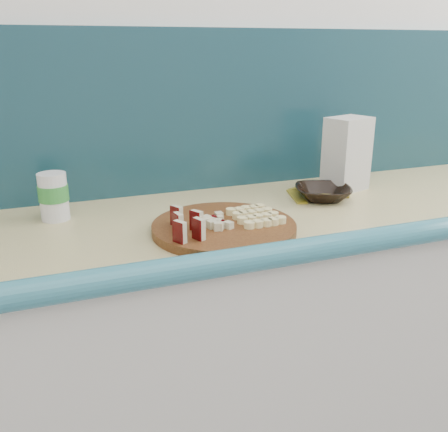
% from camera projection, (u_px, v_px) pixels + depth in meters
% --- Properties ---
extents(kitchen_counter, '(2.20, 0.63, 0.91)m').
position_uv_depth(kitchen_counter, '(291.00, 340.00, 1.61)').
color(kitchen_counter, silver).
rests_on(kitchen_counter, ground).
extents(backsplash, '(2.20, 0.02, 0.50)m').
position_uv_depth(backsplash, '(259.00, 109.00, 1.64)').
color(backsplash, teal).
rests_on(backsplash, kitchen_counter).
extents(cutting_board, '(0.39, 0.39, 0.02)m').
position_uv_depth(cutting_board, '(224.00, 228.00, 1.26)').
color(cutting_board, '#3F1B0D').
rests_on(cutting_board, kitchen_counter).
extents(apple_wedges, '(0.08, 0.14, 0.05)m').
position_uv_depth(apple_wedges, '(186.00, 224.00, 1.18)').
color(apple_wedges, beige).
rests_on(apple_wedges, cutting_board).
extents(apple_chunks, '(0.06, 0.06, 0.02)m').
position_uv_depth(apple_chunks, '(216.00, 221.00, 1.25)').
color(apple_chunks, beige).
rests_on(apple_chunks, cutting_board).
extents(banana_slices, '(0.12, 0.14, 0.02)m').
position_uv_depth(banana_slices, '(255.00, 216.00, 1.29)').
color(banana_slices, '#F3E394').
rests_on(banana_slices, cutting_board).
extents(brown_bowl, '(0.22, 0.22, 0.04)m').
position_uv_depth(brown_bowl, '(323.00, 193.00, 1.52)').
color(brown_bowl, black).
rests_on(brown_bowl, kitchen_counter).
extents(flour_bag, '(0.16, 0.14, 0.23)m').
position_uv_depth(flour_bag, '(347.00, 154.00, 1.60)').
color(flour_bag, silver).
rests_on(flour_bag, kitchen_counter).
extents(canister, '(0.08, 0.08, 0.13)m').
position_uv_depth(canister, '(54.00, 196.00, 1.33)').
color(canister, white).
rests_on(canister, kitchen_counter).
extents(banana_peel, '(0.20, 0.17, 0.01)m').
position_uv_depth(banana_peel, '(311.00, 195.00, 1.57)').
color(banana_peel, gold).
rests_on(banana_peel, kitchen_counter).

